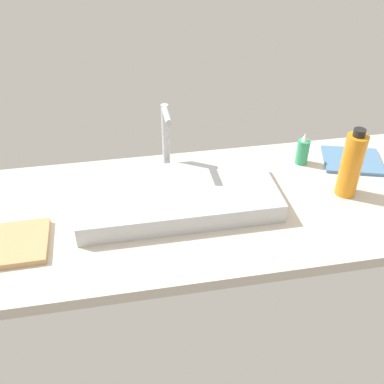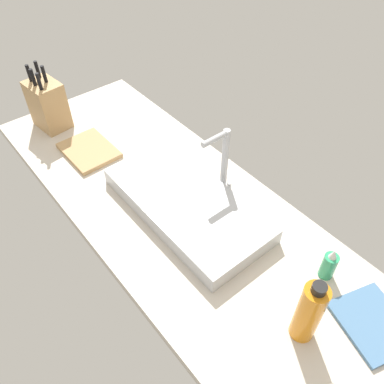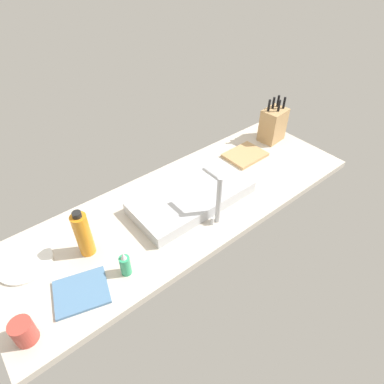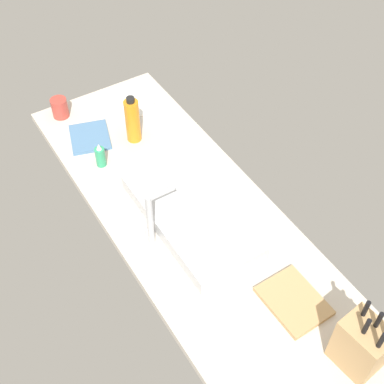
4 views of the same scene
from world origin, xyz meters
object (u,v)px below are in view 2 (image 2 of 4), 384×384
object	(u,v)px
knife_block	(48,104)
dish_towel	(373,323)
cutting_board	(89,150)
sink_basin	(187,204)
water_bottle	(309,312)
faucet	(223,157)
soap_bottle	(329,265)

from	to	relation	value
knife_block	dish_towel	distance (cm)	141.69
knife_block	cutting_board	world-z (taller)	knife_block
sink_basin	cutting_board	size ratio (longest dim) A/B	2.64
cutting_board	dish_towel	xyz separation A→B (cm)	(112.84, 23.81, -0.30)
sink_basin	dish_towel	distance (cm)	65.41
water_bottle	sink_basin	bearing A→B (deg)	176.12
cutting_board	water_bottle	size ratio (longest dim) A/B	0.99
cutting_board	sink_basin	bearing A→B (deg)	12.39
knife_block	water_bottle	size ratio (longest dim) A/B	1.19
water_bottle	dish_towel	distance (cm)	22.29
water_bottle	dish_towel	size ratio (longest dim) A/B	1.16
cutting_board	dish_towel	bearing A→B (deg)	11.91
cutting_board	water_bottle	world-z (taller)	water_bottle
water_bottle	knife_block	bearing A→B (deg)	-175.52
sink_basin	faucet	size ratio (longest dim) A/B	2.37
knife_block	dish_towel	size ratio (longest dim) A/B	1.37
faucet	water_bottle	bearing A→B (deg)	-20.45
faucet	soap_bottle	world-z (taller)	faucet
sink_basin	dish_towel	world-z (taller)	sink_basin
knife_block	cutting_board	xyz separation A→B (cm)	(25.96, 2.91, -9.41)
faucet	cutting_board	world-z (taller)	faucet
faucet	cutting_board	distance (cm)	56.90
sink_basin	knife_block	bearing A→B (deg)	-169.66
soap_bottle	dish_towel	world-z (taller)	soap_bottle
sink_basin	cutting_board	bearing A→B (deg)	-167.61
knife_block	soap_bottle	size ratio (longest dim) A/B	2.31
faucet	dish_towel	world-z (taller)	faucet
knife_block	dish_towel	world-z (taller)	knife_block
knife_block	dish_towel	xyz separation A→B (cm)	(138.81, 26.72, -9.71)
knife_block	soap_bottle	xyz separation A→B (cm)	(120.91, 29.46, -5.36)
cutting_board	water_bottle	distance (cm)	102.68
cutting_board	soap_bottle	bearing A→B (deg)	15.62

